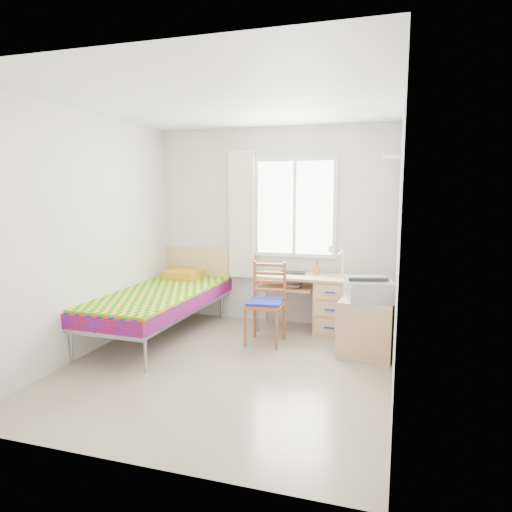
{
  "coord_description": "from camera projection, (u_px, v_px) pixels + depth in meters",
  "views": [
    {
      "loc": [
        1.58,
        -4.14,
        1.77
      ],
      "look_at": [
        0.13,
        0.55,
        1.07
      ],
      "focal_mm": 32.0,
      "sensor_mm": 36.0,
      "label": 1
    }
  ],
  "objects": [
    {
      "name": "ceiling",
      "position": [
        225.0,
        101.0,
        4.26
      ],
      "size": [
        3.5,
        3.5,
        0.0
      ],
      "primitive_type": "plane",
      "rotation": [
        3.14,
        0.0,
        0.0
      ],
      "color": "white",
      "rests_on": "wall_back"
    },
    {
      "name": "floating_shelf",
      "position": [
        391.0,
        157.0,
        5.21
      ],
      "size": [
        0.2,
        0.32,
        0.03
      ],
      "primitive_type": "cube",
      "color": "white",
      "rests_on": "wall_right"
    },
    {
      "name": "curtain",
      "position": [
        242.0,
        215.0,
        6.13
      ],
      "size": [
        0.35,
        0.05,
        1.7
      ],
      "primitive_type": "cube",
      "color": "#FAF0CE",
      "rests_on": "wall_back"
    },
    {
      "name": "laptop",
      "position": [
        292.0,
        273.0,
        5.79
      ],
      "size": [
        0.34,
        0.23,
        0.03
      ],
      "primitive_type": "imported",
      "rotation": [
        0.0,
        0.0,
        -0.04
      ],
      "color": "black",
      "rests_on": "desk"
    },
    {
      "name": "floor",
      "position": [
        228.0,
        367.0,
        4.63
      ],
      "size": [
        3.5,
        3.5,
        0.0
      ],
      "primitive_type": "plane",
      "color": "#BCAD93",
      "rests_on": "ground"
    },
    {
      "name": "wall_back",
      "position": [
        273.0,
        226.0,
        6.1
      ],
      "size": [
        3.2,
        0.0,
        3.2
      ],
      "primitive_type": "plane",
      "rotation": [
        1.57,
        0.0,
        0.0
      ],
      "color": "silver",
      "rests_on": "ground"
    },
    {
      "name": "task_lamp",
      "position": [
        337.0,
        258.0,
        5.5
      ],
      "size": [
        0.22,
        0.32,
        0.4
      ],
      "rotation": [
        0.0,
        0.0,
        0.04
      ],
      "color": "white",
      "rests_on": "desk"
    },
    {
      "name": "window",
      "position": [
        295.0,
        208.0,
        5.95
      ],
      "size": [
        1.1,
        0.04,
        1.3
      ],
      "color": "white",
      "rests_on": "wall_back"
    },
    {
      "name": "cabinet",
      "position": [
        366.0,
        328.0,
        4.91
      ],
      "size": [
        0.6,
        0.54,
        0.62
      ],
      "rotation": [
        0.0,
        0.0,
        -0.08
      ],
      "color": "tan",
      "rests_on": "floor"
    },
    {
      "name": "book",
      "position": [
        290.0,
        285.0,
        5.77
      ],
      "size": [
        0.17,
        0.22,
        0.02
      ],
      "primitive_type": "imported",
      "rotation": [
        0.0,
        0.0,
        -0.11
      ],
      "color": "gray",
      "rests_on": "desk"
    },
    {
      "name": "wall_right",
      "position": [
        398.0,
        245.0,
        3.98
      ],
      "size": [
        0.0,
        3.5,
        3.5
      ],
      "primitive_type": "plane",
      "rotation": [
        1.57,
        0.0,
        -1.57
      ],
      "color": "silver",
      "rests_on": "ground"
    },
    {
      "name": "chair",
      "position": [
        267.0,
        298.0,
        5.32
      ],
      "size": [
        0.45,
        0.45,
        0.95
      ],
      "rotation": [
        0.0,
        0.0,
        0.1
      ],
      "color": "#A84D20",
      "rests_on": "floor"
    },
    {
      "name": "wall_left",
      "position": [
        88.0,
        235.0,
        4.91
      ],
      "size": [
        0.0,
        3.5,
        3.5
      ],
      "primitive_type": "plane",
      "rotation": [
        1.57,
        0.0,
        1.57
      ],
      "color": "silver",
      "rests_on": "ground"
    },
    {
      "name": "desk",
      "position": [
        327.0,
        302.0,
        5.69
      ],
      "size": [
        1.16,
        0.56,
        0.72
      ],
      "rotation": [
        0.0,
        0.0,
        -0.03
      ],
      "color": "tan",
      "rests_on": "floor"
    },
    {
      "name": "bed",
      "position": [
        160.0,
        298.0,
        5.57
      ],
      "size": [
        1.11,
        2.29,
        0.98
      ],
      "rotation": [
        0.0,
        0.0,
        -0.03
      ],
      "color": "#919499",
      "rests_on": "floor"
    },
    {
      "name": "printer",
      "position": [
        369.0,
        289.0,
        4.88
      ],
      "size": [
        0.58,
        0.63,
        0.23
      ],
      "rotation": [
        0.0,
        0.0,
        0.25
      ],
      "color": "#919398",
      "rests_on": "cabinet"
    },
    {
      "name": "pen_cup",
      "position": [
        317.0,
        270.0,
        5.81
      ],
      "size": [
        0.1,
        0.1,
        0.1
      ],
      "primitive_type": "cylinder",
      "rotation": [
        0.0,
        0.0,
        -0.26
      ],
      "color": "orange",
      "rests_on": "desk"
    }
  ]
}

